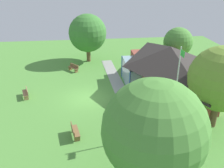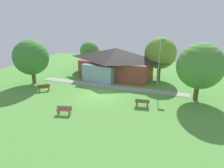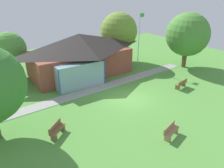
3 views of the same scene
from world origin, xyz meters
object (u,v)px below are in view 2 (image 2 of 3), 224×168
at_px(tree_west_hedge, 31,57).
at_px(bench_mid_left, 44,88).
at_px(tree_behind_pavilion_left, 90,51).
at_px(tree_east_hedge, 200,66).
at_px(tree_behind_pavilion_right, 160,53).
at_px(bench_mid_right, 142,103).
at_px(flagpole, 159,61).
at_px(bench_front_center, 64,110).
at_px(pavilion, 116,62).

bearing_deg(tree_west_hedge, bench_mid_left, -29.45).
distance_m(tree_behind_pavilion_left, tree_east_hedge, 19.90).
height_order(bench_mid_left, tree_behind_pavilion_right, tree_behind_pavilion_right).
relative_size(tree_west_hedge, tree_east_hedge, 0.95).
relative_size(bench_mid_right, tree_east_hedge, 0.24).
bearing_deg(bench_mid_left, tree_behind_pavilion_right, 179.72).
height_order(tree_west_hedge, tree_east_hedge, tree_east_hedge).
bearing_deg(flagpole, tree_behind_pavilion_right, 97.91).
height_order(tree_west_hedge, tree_behind_pavilion_left, tree_west_hedge).
bearing_deg(bench_mid_right, tree_east_hedge, 26.90).
bearing_deg(bench_mid_right, bench_front_center, -155.30).
relative_size(bench_mid_left, bench_mid_right, 0.91).
distance_m(flagpole, bench_front_center, 13.96).
bearing_deg(flagpole, bench_mid_right, -92.96).
bearing_deg(tree_behind_pavilion_left, flagpole, -21.54).
bearing_deg(tree_behind_pavilion_left, bench_mid_left, -89.09).
height_order(pavilion, flagpole, flagpole).
relative_size(bench_mid_left, tree_west_hedge, 0.23).
distance_m(pavilion, flagpole, 7.19).
bearing_deg(tree_behind_pavilion_right, bench_front_center, -113.12).
bearing_deg(tree_behind_pavilion_right, tree_west_hedge, -150.69).
bearing_deg(tree_west_hedge, tree_behind_pavilion_left, 73.59).
relative_size(flagpole, bench_front_center, 4.15).
xyz_separation_m(flagpole, bench_front_center, (-6.93, -11.70, -3.15)).
relative_size(bench_front_center, tree_behind_pavilion_left, 0.32).
distance_m(flagpole, tree_east_hedge, 5.69).
xyz_separation_m(bench_mid_left, tree_east_hedge, (17.92, 4.50, 3.54)).
bearing_deg(bench_front_center, pavilion, -107.47).
bearing_deg(bench_mid_right, tree_behind_pavilion_left, 125.62).
distance_m(bench_front_center, tree_west_hedge, 11.81).
relative_size(bench_mid_right, tree_behind_pavilion_right, 0.25).
bearing_deg(pavilion, tree_behind_pavilion_left, 151.50).
relative_size(flagpole, tree_east_hedge, 1.00).
distance_m(pavilion, bench_mid_left, 11.26).
xyz_separation_m(bench_mid_right, tree_behind_pavilion_left, (-12.91, 12.22, 2.68)).
bearing_deg(tree_east_hedge, tree_west_hedge, -173.05).
bearing_deg(tree_east_hedge, tree_behind_pavilion_left, 155.72).
height_order(flagpole, bench_mid_left, flagpole).
height_order(bench_mid_left, tree_behind_pavilion_left, tree_behind_pavilion_left).
distance_m(tree_behind_pavilion_right, tree_behind_pavilion_left, 12.95).
xyz_separation_m(tree_behind_pavilion_left, tree_east_hedge, (18.12, -8.18, 0.86)).
bearing_deg(bench_mid_right, bench_mid_left, 171.10).
relative_size(bench_mid_left, tree_east_hedge, 0.22).
distance_m(bench_mid_left, bench_mid_right, 12.71).
height_order(pavilion, bench_mid_left, pavilion).
relative_size(bench_mid_right, tree_behind_pavilion_left, 0.32).
bearing_deg(tree_behind_pavilion_right, pavilion, -165.38).
relative_size(tree_behind_pavilion_left, tree_east_hedge, 0.75).
bearing_deg(bench_mid_right, flagpole, 76.11).
bearing_deg(pavilion, tree_east_hedge, -21.85).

